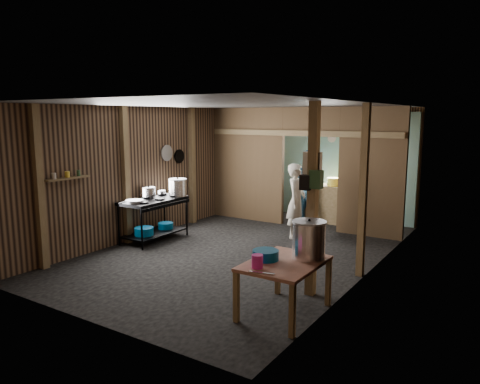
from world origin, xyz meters
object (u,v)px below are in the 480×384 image
Objects in this scene: stock_pot at (309,240)px; pink_bucket at (257,261)px; prep_table at (284,288)px; gas_range at (154,220)px; cook at (296,201)px; yellow_tub at (334,182)px; stove_pot_large at (178,188)px.

stock_pot reaches higher than pink_bucket.
gas_range is at bearing 156.01° from prep_table.
cook is (2.24, 1.70, 0.33)m from gas_range.
prep_table is 3.39× the size of yellow_tub.
stock_pot is at bearing -72.30° from yellow_tub.
prep_table is at bearing -165.63° from cook.
stove_pot_large reaches higher than stock_pot.
cook is at bearing 109.27° from pink_bucket.
pink_bucket is 3.95m from cook.
pink_bucket is 0.11× the size of cook.
prep_table is 3.68m from cook.
pink_bucket is (3.55, -2.03, 0.33)m from gas_range.
stove_pot_large is 0.74× the size of stock_pot.
stock_pot is (0.18, 0.29, 0.56)m from prep_table.
yellow_tub reaches higher than gas_range.
gas_range is 4.15m from stock_pot.
stove_pot_large is 3.58m from yellow_tub.
gas_range is at bearing 117.84° from cook.
stock_pot is 1.50× the size of yellow_tub.
yellow_tub is 1.66m from cook.
stock_pot is 3.09× the size of pink_bucket.
yellow_tub is (-1.50, 4.70, 0.05)m from stock_pot.
cook is at bearing 118.32° from stock_pot.
gas_range reaches higher than prep_table.
prep_table is 0.65m from stock_pot.
yellow_tub is (-1.32, 4.99, 0.61)m from prep_table.
stock_pot is (3.89, -1.36, 0.48)m from gas_range.
stove_pot_large is 2.39m from cook.
stove_pot_large is at bearing 148.35° from prep_table.
prep_table is (3.71, -1.65, -0.08)m from gas_range.
gas_range is 2.81× the size of stock_pot.
prep_table is 4.21m from stove_pot_large.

